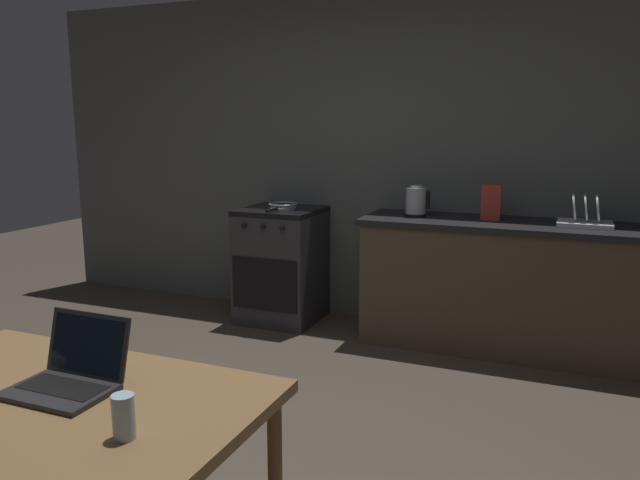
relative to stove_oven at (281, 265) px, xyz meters
The scene contains 11 objects.
ground_plane 2.22m from the stove_oven, 74.63° to the right, with size 12.00×12.00×0.00m, color #473D33.
back_wall 1.26m from the stove_oven, 21.90° to the left, with size 6.40×0.10×2.58m, color #535757.
kitchen_counter 1.81m from the stove_oven, ahead, with size 2.16×0.64×0.91m.
stove_oven is the anchor object (origin of this frame).
dining_table 3.11m from the stove_oven, 77.67° to the right, with size 1.33×0.89×0.74m.
laptop 3.03m from the stove_oven, 76.97° to the right, with size 0.32×0.28×0.22m.
electric_kettle 1.22m from the stove_oven, ahead, with size 0.18×0.15×0.22m.
frying_pan 0.48m from the stove_oven, 43.94° to the right, with size 0.23×0.40×0.05m.
drinking_glass 3.31m from the stove_oven, 71.35° to the right, with size 0.06×0.06×0.12m.
cereal_box 1.70m from the stove_oven, ahead, with size 0.13×0.05×0.25m.
dish_rack 2.26m from the stove_oven, ahead, with size 0.34×0.26×0.21m.
Camera 1 is at (1.56, -2.25, 1.58)m, focal length 34.84 mm.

